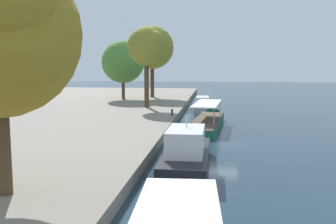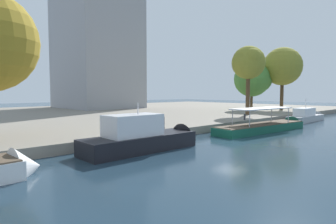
# 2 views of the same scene
# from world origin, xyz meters

# --- Properties ---
(ground_plane) EXTENTS (220.00, 220.00, 0.00)m
(ground_plane) POSITION_xyz_m (0.00, 0.00, 0.00)
(ground_plane) COLOR #1E3342
(dock_promenade) EXTENTS (120.00, 55.00, 0.81)m
(dock_promenade) POSITION_xyz_m (0.00, 32.67, 0.41)
(dock_promenade) COLOR gray
(dock_promenade) RESTS_ON ground_plane
(motor_yacht_1) EXTENTS (10.26, 2.88, 4.60)m
(motor_yacht_1) POSITION_xyz_m (-7.38, 2.53, 0.79)
(motor_yacht_1) COLOR black
(motor_yacht_1) RESTS_ON ground_plane
(tour_boat_2) EXTENTS (14.97, 3.86, 3.75)m
(tour_boat_2) POSITION_xyz_m (9.41, 1.50, 0.28)
(tour_boat_2) COLOR #14513D
(tour_boat_2) RESTS_ON ground_plane
(motor_yacht_3) EXTENTS (10.13, 2.32, 4.22)m
(motor_yacht_3) POSITION_xyz_m (24.10, 2.57, 0.57)
(motor_yacht_3) COLOR #9EA3A8
(motor_yacht_3) RESTS_ON ground_plane
(mooring_bollard_0) EXTENTS (0.24, 0.24, 0.79)m
(mooring_bollard_0) POSITION_xyz_m (11.62, 5.70, 1.24)
(mooring_bollard_0) COLOR #2D2D33
(mooring_bollard_0) RESTS_ON dock_promenade
(tree_0) EXTENTS (5.26, 5.26, 10.93)m
(tree_0) POSITION_xyz_m (19.43, 9.99, 9.10)
(tree_0) COLOR #4C3823
(tree_0) RESTS_ON dock_promenade
(tree_1) EXTENTS (7.62, 7.62, 12.60)m
(tree_1) POSITION_xyz_m (35.51, 11.93, 9.62)
(tree_1) COLOR #4C3823
(tree_1) RESTS_ON dock_promenade
(tree_2) EXTENTS (7.18, 7.12, 9.81)m
(tree_2) POSITION_xyz_m (31.16, 16.05, 6.93)
(tree_2) COLOR #4C3823
(tree_2) RESTS_ON dock_promenade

